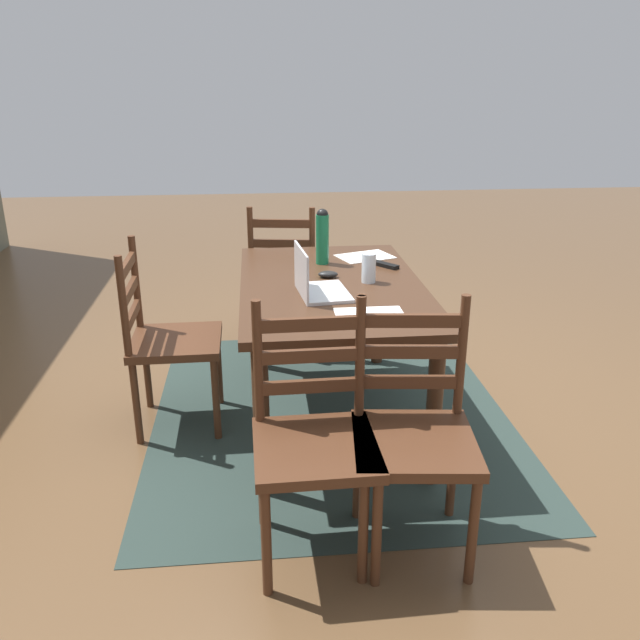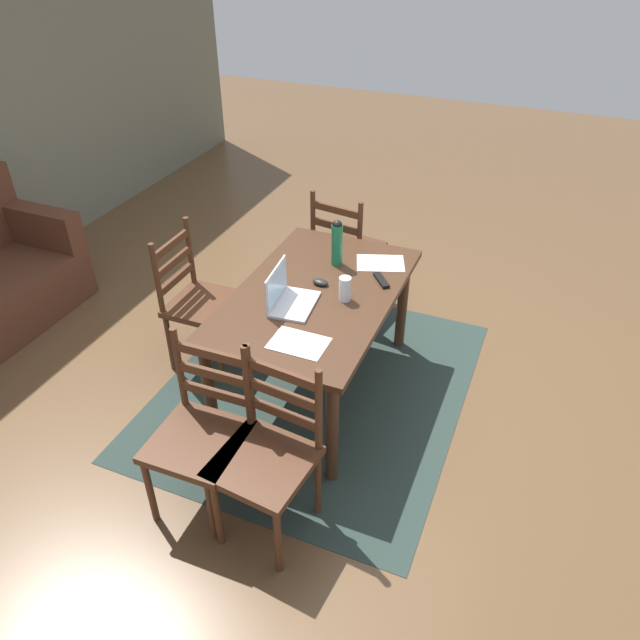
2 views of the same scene
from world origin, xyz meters
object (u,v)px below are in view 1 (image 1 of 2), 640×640
Objects in this scene: chair_right_far at (285,277)px; chair_far_head at (168,340)px; chair_left_near at (413,435)px; water_bottle at (322,235)px; laptop at (314,283)px; computer_mouse at (328,274)px; dining_table at (331,301)px; tv_remote at (385,265)px; drinking_glass at (369,268)px; chair_left_far at (314,440)px.

chair_far_head is (-1.02, 0.63, 0.00)m from chair_right_far.
water_bottle is (1.38, 0.19, 0.43)m from chair_left_near.
water_bottle is at bearing -9.98° from laptop.
laptop reaches higher than chair_right_far.
chair_right_far reaches higher than computer_mouse.
dining_table is at bearing -178.74° from water_bottle.
chair_right_far is 5.59× the size of tv_remote.
chair_right_far is 3.17× the size of water_bottle.
chair_right_far is 2.08m from chair_left_near.
water_bottle is at bearing -55.15° from tv_remote.
chair_right_far is 9.50× the size of computer_mouse.
dining_table is 1.54× the size of chair_far_head.
chair_right_far and chair_left_near have the same top height.
water_bottle reaches higher than tv_remote.
laptop reaches higher than chair_far_head.
drinking_glass is at bearing 24.78° from tv_remote.
chair_left_far is 0.36m from chair_left_near.
dining_table is at bearing 0.92° from tv_remote.
chair_far_head is 9.50× the size of computer_mouse.
chair_right_far is 6.52× the size of drinking_glass.
computer_mouse is at bearing -10.89° from tv_remote.
dining_table is 0.43m from tv_remote.
laptop reaches higher than dining_table.
chair_left_far reaches higher than computer_mouse.
tv_remote is (0.17, -0.32, -0.01)m from computer_mouse.
computer_mouse is at bearing -169.10° from chair_right_far.
drinking_glass is 0.86× the size of tv_remote.
chair_left_near is (-1.02, -0.18, -0.18)m from dining_table.
chair_left_near is 1.32m from tv_remote.
chair_far_head is at bearing 90.04° from dining_table.
drinking_glass is 0.22m from computer_mouse.
drinking_glass is at bearing -160.20° from chair_right_far.
dining_table is 10.05× the size of drinking_glass.
computer_mouse is (-0.93, -0.18, 0.29)m from chair_right_far.
chair_left_near is at bearing -161.33° from laptop.
laptop reaches higher than tv_remote.
water_bottle is 2.06× the size of drinking_glass.
tv_remote is at bearing -106.32° from water_bottle.
dining_table is 1.54× the size of chair_right_far.
chair_right_far reaches higher than dining_table.
chair_far_head is (-0.00, 0.82, -0.18)m from dining_table.
tv_remote is at bearing -43.66° from laptop.
computer_mouse is at bearing 9.68° from chair_left_near.
chair_left_near reaches higher than tv_remote.
dining_table is at bearing 88.43° from drinking_glass.
chair_far_head is 2.78× the size of laptop.
water_bottle reaches higher than chair_right_far.
chair_left_far reaches higher than tv_remote.
laptop is (-0.18, -0.72, 0.33)m from chair_far_head.
dining_table is 1.05m from chair_left_near.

